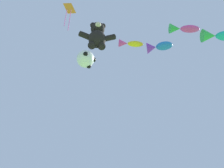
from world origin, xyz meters
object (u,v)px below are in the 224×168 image
object	(u,v)px
fish_kite_cobalt	(158,47)
soccer_ball_kite	(86,59)
fish_kite_magenta	(182,29)
fish_kite_teal	(218,36)
fish_kite_goldfin	(129,44)
diamond_kite	(69,11)
teddy_bear_kite	(97,36)

from	to	relation	value
fish_kite_cobalt	soccer_ball_kite	bearing A→B (deg)	-156.80
fish_kite_magenta	fish_kite_teal	xyz separation A→B (m)	(1.75, -0.45, -0.95)
soccer_ball_kite	fish_kite_cobalt	distance (m)	5.55
fish_kite_goldfin	diamond_kite	xyz separation A→B (m)	(-3.76, -0.55, 1.94)
fish_kite_magenta	fish_kite_goldfin	bearing A→B (deg)	162.01
teddy_bear_kite	fish_kite_goldfin	size ratio (longest dim) A/B	1.23
fish_kite_teal	fish_kite_magenta	bearing A→B (deg)	165.54
soccer_ball_kite	diamond_kite	xyz separation A→B (m)	(-1.33, 1.35, 5.45)
diamond_kite	fish_kite_teal	bearing A→B (deg)	-5.93
fish_kite_cobalt	diamond_kite	xyz separation A→B (m)	(-5.44, -0.41, 2.16)
teddy_bear_kite	fish_kite_teal	xyz separation A→B (m)	(6.78, 0.56, 1.63)
fish_kite_magenta	diamond_kite	distance (m)	6.96
soccer_ball_kite	fish_kite_goldfin	xyz separation A→B (m)	(2.43, 1.90, 3.51)
teddy_bear_kite	fish_kite_cobalt	distance (m)	4.47
teddy_bear_kite	fish_kite_magenta	distance (m)	5.75
fish_kite_goldfin	fish_kite_cobalt	bearing A→B (deg)	-4.86
fish_kite_teal	diamond_kite	bearing A→B (deg)	174.07
fish_kite_cobalt	fish_kite_goldfin	bearing A→B (deg)	175.14
teddy_bear_kite	soccer_ball_kite	size ratio (longest dim) A/B	2.13
fish_kite_cobalt	fish_kite_teal	bearing A→B (deg)	-22.60
fish_kite_cobalt	fish_kite_magenta	bearing A→B (deg)	-31.68
soccer_ball_kite	fish_kite_magenta	distance (m)	6.91
fish_kite_teal	teddy_bear_kite	bearing A→B (deg)	-175.25
teddy_bear_kite	fish_kite_cobalt	size ratio (longest dim) A/B	1.12
soccer_ball_kite	diamond_kite	bearing A→B (deg)	134.60
fish_kite_goldfin	teddy_bear_kite	bearing A→B (deg)	-134.61
fish_kite_teal	fish_kite_goldfin	bearing A→B (deg)	163.28
fish_kite_magenta	diamond_kite	bearing A→B (deg)	176.32
fish_kite_cobalt	fish_kite_teal	world-z (taller)	fish_kite_cobalt
teddy_bear_kite	fish_kite_cobalt	world-z (taller)	fish_kite_cobalt
soccer_ball_kite	fish_kite_cobalt	bearing A→B (deg)	23.20
teddy_bear_kite	soccer_ball_kite	xyz separation A→B (m)	(-0.45, 0.10, -1.53)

